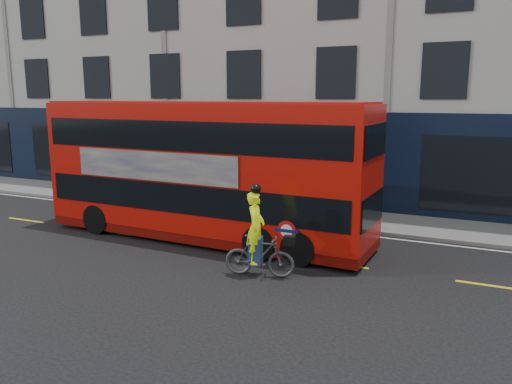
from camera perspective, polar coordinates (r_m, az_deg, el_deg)
The scene contains 8 objects.
ground at distance 12.86m, azimuth 7.34°, elevation -10.16°, with size 120.00×120.00×0.00m, color black.
pavement at distance 18.88m, azimuth 13.26°, elevation -3.32°, with size 60.00×3.00×0.12m, color slate.
kerb at distance 17.46m, azimuth 12.27°, elevation -4.42°, with size 60.00×0.12×0.13m, color gray.
building_terrace at distance 24.86m, azimuth 17.15°, elevation 17.10°, with size 50.00×10.07×15.00m.
road_edge_line at distance 17.19m, azimuth 12.04°, elevation -4.87°, with size 58.00×0.10×0.01m, color silver.
lane_dashes at distance 14.22m, azimuth 9.17°, elevation -8.11°, with size 58.00×0.12×0.01m, color gold, non-canonical shape.
bus at distance 16.08m, azimuth -5.95°, elevation 2.53°, with size 11.12×2.94×4.45m.
cyclist at distance 12.89m, azimuth 0.27°, elevation -6.15°, with size 1.90×0.87×2.44m.
Camera 1 is at (3.48, -11.50, 4.59)m, focal length 35.00 mm.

